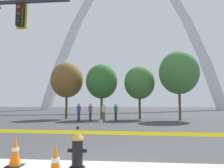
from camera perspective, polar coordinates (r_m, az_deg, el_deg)
ground_plane at (r=5.94m, az=-3.73°, el=-20.06°), size 240.00×240.00×0.00m
fire_hydrant at (r=5.61m, az=-8.81°, el=-16.01°), size 0.46×0.48×0.99m
caution_tape_barrier at (r=5.23m, az=-3.55°, el=-14.61°), size 5.79×0.28×0.96m
traffic_cone_by_hydrant at (r=6.23m, az=-23.48°, el=-15.58°), size 0.36×0.36×0.73m
traffic_cone_mid_sidewalk at (r=4.85m, az=-14.25°, el=-18.98°), size 0.36×0.36×0.73m
monument_arch at (r=64.27m, az=4.70°, el=10.62°), size 50.86×2.27×43.02m
tree_far_left at (r=24.21m, az=-11.47°, el=0.99°), size 3.41×3.41×5.97m
tree_left_mid at (r=22.90m, az=-2.66°, el=0.67°), size 3.23×3.23×5.65m
tree_center_left at (r=23.17m, az=7.03°, el=0.33°), size 3.12×3.12×5.47m
tree_center_right at (r=22.75m, az=16.73°, el=2.82°), size 3.85×3.85×6.73m
pedestrian_walking_left at (r=20.27m, az=-8.51°, el=-7.14°), size 0.38×0.28×1.59m
pedestrian_standing_center at (r=20.64m, az=-5.56°, el=-7.13°), size 0.39×0.38×1.59m
pedestrian_walking_right at (r=20.20m, az=0.97°, el=-7.20°), size 0.34×0.39×1.59m
pedestrian_near_trees at (r=19.61m, az=-2.09°, el=-7.26°), size 0.39×0.37×1.59m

